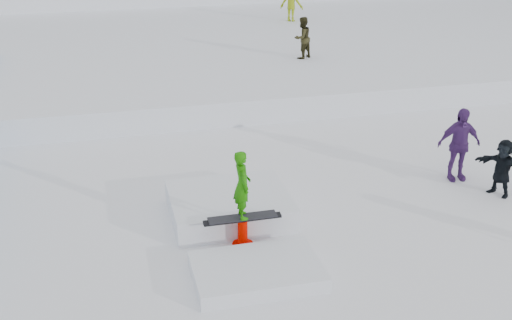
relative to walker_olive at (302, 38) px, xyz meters
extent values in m
plane|color=white|center=(-4.63, -11.49, -1.56)|extent=(120.00, 120.00, 0.00)
cube|color=white|center=(-4.63, 4.51, -1.16)|extent=(50.00, 18.00, 0.80)
imported|color=black|center=(0.00, 0.00, 0.00)|extent=(0.93, 0.87, 1.53)
imported|color=#869E11|center=(1.62, 6.68, 0.09)|extent=(1.28, 1.15, 1.72)
imported|color=#4B256A|center=(1.05, -9.39, -0.63)|extent=(1.13, 0.56, 1.87)
imported|color=black|center=(1.61, -10.44, -0.87)|extent=(0.94, 1.35, 1.40)
cube|color=white|center=(-4.85, -9.97, -1.29)|extent=(2.60, 2.20, 0.54)
cube|color=white|center=(-4.85, -12.47, -1.41)|extent=(2.40, 1.60, 0.30)
cylinder|color=#EA1000|center=(-4.85, -11.27, -1.53)|extent=(0.44, 0.44, 0.06)
cylinder|color=#EA1000|center=(-4.85, -11.27, -1.26)|extent=(0.20, 0.20, 0.60)
cube|color=black|center=(-4.85, -11.27, -0.93)|extent=(1.60, 0.16, 0.06)
cube|color=black|center=(-4.85, -11.27, -0.89)|extent=(1.40, 0.28, 0.03)
imported|color=#1B7705|center=(-4.85, -11.27, -0.16)|extent=(0.34, 0.52, 1.42)
camera|label=1|loc=(-7.34, -22.37, 5.34)|focal=45.00mm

